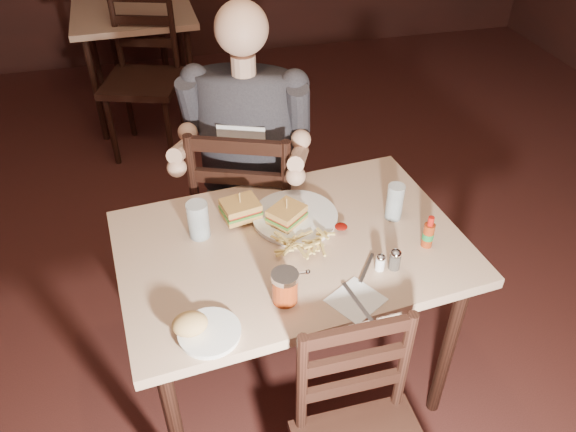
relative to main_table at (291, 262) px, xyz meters
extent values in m
plane|color=black|center=(0.17, 0.09, -0.68)|extent=(7.00, 7.00, 0.00)
cube|color=tan|center=(0.00, 0.00, 0.07)|extent=(1.23, 0.88, 0.04)
cylinder|color=black|center=(-0.47, -0.36, -0.32)|extent=(0.05, 0.05, 0.73)
cylinder|color=black|center=(-0.53, 0.26, -0.32)|extent=(0.05, 0.05, 0.73)
cylinder|color=black|center=(0.53, -0.26, -0.32)|extent=(0.05, 0.05, 0.73)
cylinder|color=black|center=(0.47, 0.36, -0.32)|extent=(0.05, 0.05, 0.73)
cube|color=tan|center=(-0.46, 2.59, 0.07)|extent=(0.82, 0.82, 0.04)
cylinder|color=black|center=(-0.77, 2.26, -0.32)|extent=(0.04, 0.04, 0.73)
cylinder|color=black|center=(-0.79, 2.90, -0.32)|extent=(0.04, 0.04, 0.73)
cylinder|color=black|center=(-0.13, 2.28, -0.32)|extent=(0.04, 0.04, 0.73)
cylinder|color=black|center=(-0.15, 2.92, -0.32)|extent=(0.04, 0.04, 0.73)
cylinder|color=white|center=(0.04, 0.12, 0.09)|extent=(0.32, 0.32, 0.02)
ellipsoid|color=maroon|center=(0.18, 0.02, 0.11)|extent=(0.05, 0.05, 0.01)
cylinder|color=silver|center=(-0.30, 0.12, 0.15)|extent=(0.08, 0.08, 0.13)
cylinder|color=silver|center=(0.39, 0.05, 0.15)|extent=(0.07, 0.07, 0.14)
cube|color=white|center=(0.13, -0.30, 0.09)|extent=(0.20, 0.19, 0.00)
cube|color=silver|center=(0.13, -0.33, 0.09)|extent=(0.05, 0.20, 0.00)
cube|color=silver|center=(0.20, -0.18, 0.09)|extent=(0.09, 0.12, 0.00)
cylinder|color=white|center=(-0.32, -0.33, 0.09)|extent=(0.19, 0.19, 0.01)
ellipsoid|color=tan|center=(-0.37, -0.31, 0.13)|extent=(0.11, 0.09, 0.06)
camera|label=1|loc=(-0.36, -1.39, 1.34)|focal=35.00mm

